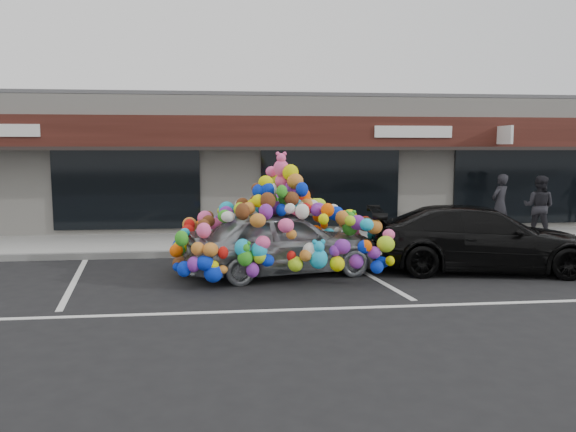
{
  "coord_description": "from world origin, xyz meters",
  "views": [
    {
      "loc": [
        -0.16,
        -11.24,
        2.66
      ],
      "look_at": [
        1.26,
        1.4,
        1.12
      ],
      "focal_mm": 35.0,
      "sensor_mm": 36.0,
      "label": 1
    }
  ],
  "objects": [
    {
      "name": "sidewalk",
      "position": [
        0.0,
        4.0,
        0.07
      ],
      "size": [
        26.0,
        3.0,
        0.15
      ],
      "primitive_type": "cube",
      "color": "#9C9C97",
      "rests_on": "ground"
    },
    {
      "name": "shop_building",
      "position": [
        0.0,
        8.44,
        2.16
      ],
      "size": [
        24.0,
        7.2,
        4.31
      ],
      "color": "silver",
      "rests_on": "ground"
    },
    {
      "name": "parking_stripe_mid",
      "position": [
        2.8,
        0.2,
        0.0
      ],
      "size": [
        0.73,
        4.37,
        0.01
      ],
      "primitive_type": "cube",
      "rotation": [
        0.0,
        0.0,
        0.14
      ],
      "color": "silver",
      "rests_on": "ground"
    },
    {
      "name": "pedestrian_b",
      "position": [
        8.64,
        3.61,
        1.02
      ],
      "size": [
        1.07,
        1.06,
        1.75
      ],
      "primitive_type": "imported",
      "rotation": [
        0.0,
        0.0,
        2.41
      ],
      "color": "black",
      "rests_on": "sidewalk"
    },
    {
      "name": "lane_line",
      "position": [
        2.0,
        -2.3,
        0.0
      ],
      "size": [
        14.0,
        0.12,
        0.01
      ],
      "primitive_type": "cube",
      "color": "silver",
      "rests_on": "ground"
    },
    {
      "name": "toy_car",
      "position": [
        1.04,
        0.37,
        0.86
      ],
      "size": [
        2.97,
        4.65,
        2.54
      ],
      "rotation": [
        0.0,
        0.0,
        1.77
      ],
      "color": "gray",
      "rests_on": "ground"
    },
    {
      "name": "ground",
      "position": [
        0.0,
        0.0,
        0.0
      ],
      "size": [
        90.0,
        90.0,
        0.0
      ],
      "primitive_type": "plane",
      "color": "black",
      "rests_on": "ground"
    },
    {
      "name": "kerb",
      "position": [
        0.0,
        2.5,
        0.07
      ],
      "size": [
        26.0,
        0.18,
        0.16
      ],
      "primitive_type": "cube",
      "color": "slate",
      "rests_on": "ground"
    },
    {
      "name": "black_sedan",
      "position": [
        5.34,
        0.26,
        0.7
      ],
      "size": [
        2.8,
        5.13,
        1.41
      ],
      "primitive_type": "imported",
      "rotation": [
        0.0,
        0.0,
        1.39
      ],
      "color": "black",
      "rests_on": "ground"
    },
    {
      "name": "pedestrian_a",
      "position": [
        7.88,
        4.4,
        1.03
      ],
      "size": [
        0.76,
        0.67,
        1.76
      ],
      "primitive_type": "imported",
      "rotation": [
        0.0,
        0.0,
        3.63
      ],
      "color": "black",
      "rests_on": "sidewalk"
    },
    {
      "name": "parking_stripe_left",
      "position": [
        -3.2,
        0.2,
        0.0
      ],
      "size": [
        0.73,
        4.37,
        0.01
      ],
      "primitive_type": "cube",
      "rotation": [
        0.0,
        0.0,
        0.14
      ],
      "color": "silver",
      "rests_on": "ground"
    }
  ]
}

